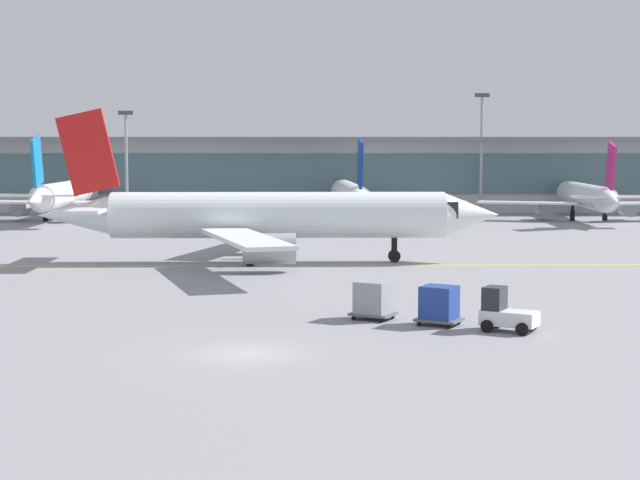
% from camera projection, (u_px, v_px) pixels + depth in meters
% --- Properties ---
extents(ground_plane, '(400.00, 400.00, 0.00)m').
position_uv_depth(ground_plane, '(249.00, 353.00, 44.09)').
color(ground_plane, gray).
extents(taxiway_centreline_stripe, '(109.98, 2.75, 0.01)m').
position_uv_depth(taxiway_centreline_stripe, '(279.00, 265.00, 75.63)').
color(taxiway_centreline_stripe, yellow).
rests_on(taxiway_centreline_stripe, ground_plane).
extents(terminal_concourse, '(188.42, 11.00, 9.60)m').
position_uv_depth(terminal_concourse, '(298.00, 173.00, 135.50)').
color(terminal_concourse, '#B2B7BC').
rests_on(terminal_concourse, ground_plane).
extents(gate_airplane_1, '(27.31, 29.26, 9.73)m').
position_uv_depth(gate_airplane_1, '(67.00, 195.00, 119.05)').
color(gate_airplane_1, white).
rests_on(gate_airplane_1, ground_plane).
extents(gate_airplane_2, '(26.63, 28.68, 9.50)m').
position_uv_depth(gate_airplane_2, '(351.00, 196.00, 118.44)').
color(gate_airplane_2, white).
rests_on(gate_airplane_2, ground_plane).
extents(gate_airplane_3, '(25.39, 27.27, 9.05)m').
position_uv_depth(gate_airplane_3, '(588.00, 197.00, 119.48)').
color(gate_airplane_3, silver).
rests_on(gate_airplane_3, ground_plane).
extents(taxiing_regional_jet, '(34.43, 32.08, 11.42)m').
position_uv_depth(taxiing_regional_jet, '(274.00, 217.00, 77.29)').
color(taxiing_regional_jet, white).
rests_on(taxiing_regional_jet, ground_plane).
extents(baggage_tug, '(2.95, 2.52, 2.10)m').
position_uv_depth(baggage_tug, '(506.00, 313.00, 49.20)').
color(baggage_tug, silver).
rests_on(baggage_tug, ground_plane).
extents(cargo_dolly_lead, '(2.61, 2.41, 1.94)m').
position_uv_depth(cargo_dolly_lead, '(440.00, 304.00, 50.78)').
color(cargo_dolly_lead, '#595B60').
rests_on(cargo_dolly_lead, ground_plane).
extents(cargo_dolly_trailing, '(2.61, 2.41, 1.94)m').
position_uv_depth(cargo_dolly_trailing, '(375.00, 299.00, 52.48)').
color(cargo_dolly_trailing, '#595B60').
rests_on(cargo_dolly_trailing, ground_plane).
extents(apron_light_mast_1, '(1.80, 0.36, 12.73)m').
position_uv_depth(apron_light_mast_1, '(128.00, 158.00, 125.98)').
color(apron_light_mast_1, gray).
rests_on(apron_light_mast_1, ground_plane).
extents(apron_light_mast_2, '(1.80, 0.36, 14.97)m').
position_uv_depth(apron_light_mast_2, '(483.00, 148.00, 128.66)').
color(apron_light_mast_2, gray).
rests_on(apron_light_mast_2, ground_plane).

